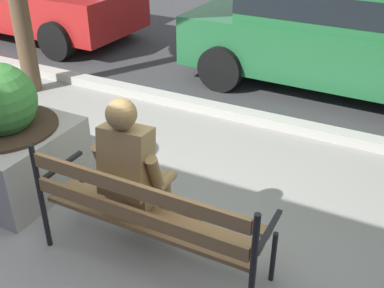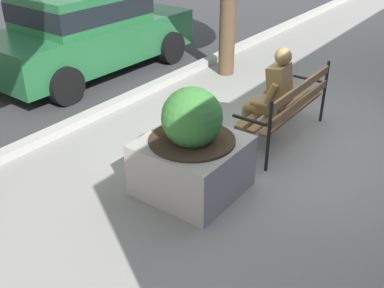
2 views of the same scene
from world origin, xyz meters
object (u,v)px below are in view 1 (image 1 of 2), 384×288
bronze_statue_seated (139,176)px  parked_car_green (333,29)px  concrete_planter (8,142)px  park_bench (147,212)px

bronze_statue_seated → parked_car_green: 4.10m
concrete_planter → parked_car_green: 4.47m
bronze_statue_seated → concrete_planter: size_ratio=1.08×
park_bench → concrete_planter: bearing=168.8°
parked_car_green → park_bench: bearing=-94.5°
parked_car_green → bronze_statue_seated: bearing=-97.5°
park_bench → parked_car_green: 4.30m
bronze_statue_seated → park_bench: bearing=-46.7°
park_bench → bronze_statue_seated: size_ratio=1.32×
concrete_planter → park_bench: bearing=-11.2°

